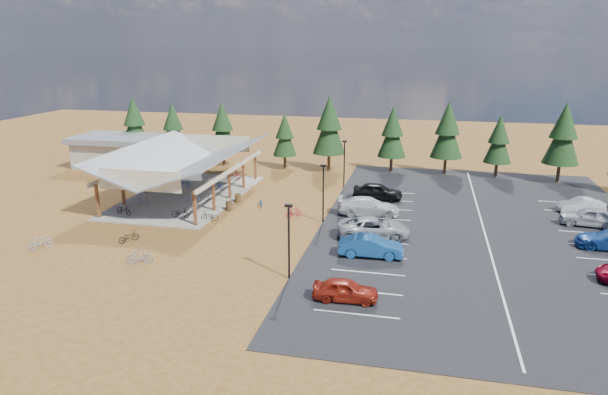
# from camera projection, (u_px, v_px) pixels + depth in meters

# --- Properties ---
(ground) EXTENTS (140.00, 140.00, 0.00)m
(ground) POSITION_uv_depth(u_px,v_px,m) (261.00, 225.00, 46.35)
(ground) COLOR brown
(ground) RESTS_ON ground
(asphalt_lot) EXTENTS (27.00, 44.00, 0.04)m
(asphalt_lot) POSITION_uv_depth(u_px,v_px,m) (484.00, 229.00, 45.24)
(asphalt_lot) COLOR black
(asphalt_lot) RESTS_ON ground
(concrete_pad) EXTENTS (10.60, 18.60, 0.10)m
(concrete_pad) POSITION_uv_depth(u_px,v_px,m) (187.00, 196.00, 55.01)
(concrete_pad) COLOR gray
(concrete_pad) RESTS_ON ground
(bike_pavilion) EXTENTS (11.65, 19.40, 4.97)m
(bike_pavilion) POSITION_uv_depth(u_px,v_px,m) (185.00, 160.00, 53.97)
(bike_pavilion) COLOR brown
(bike_pavilion) RESTS_ON concrete_pad
(outbuilding) EXTENTS (11.00, 7.00, 3.90)m
(outbuilding) POSITION_uv_depth(u_px,v_px,m) (120.00, 151.00, 67.74)
(outbuilding) COLOR #ADA593
(outbuilding) RESTS_ON ground
(lamp_post_0) EXTENTS (0.50, 0.25, 5.14)m
(lamp_post_0) POSITION_uv_depth(u_px,v_px,m) (289.00, 236.00, 35.09)
(lamp_post_0) COLOR black
(lamp_post_0) RESTS_ON ground
(lamp_post_1) EXTENTS (0.50, 0.25, 5.14)m
(lamp_post_1) POSITION_uv_depth(u_px,v_px,m) (323.00, 189.00, 46.34)
(lamp_post_1) COLOR black
(lamp_post_1) RESTS_ON ground
(lamp_post_2) EXTENTS (0.50, 0.25, 5.14)m
(lamp_post_2) POSITION_uv_depth(u_px,v_px,m) (344.00, 161.00, 57.60)
(lamp_post_2) COLOR black
(lamp_post_2) RESTS_ON ground
(trash_bin_0) EXTENTS (0.60, 0.60, 0.90)m
(trash_bin_0) POSITION_uv_depth(u_px,v_px,m) (229.00, 206.00, 50.28)
(trash_bin_0) COLOR #48341A
(trash_bin_0) RESTS_ON ground
(trash_bin_1) EXTENTS (0.60, 0.60, 0.90)m
(trash_bin_1) POSITION_uv_depth(u_px,v_px,m) (238.00, 198.00, 52.78)
(trash_bin_1) COLOR #48341A
(trash_bin_1) RESTS_ON ground
(pine_0) EXTENTS (3.59, 3.59, 8.36)m
(pine_0) POSITION_uv_depth(u_px,v_px,m) (134.00, 122.00, 70.67)
(pine_0) COLOR #382314
(pine_0) RESTS_ON ground
(pine_1) EXTENTS (3.31, 3.31, 7.70)m
(pine_1) POSITION_uv_depth(u_px,v_px,m) (173.00, 126.00, 69.50)
(pine_1) COLOR #382314
(pine_1) RESTS_ON ground
(pine_2) EXTENTS (3.45, 3.45, 8.04)m
(pine_2) POSITION_uv_depth(u_px,v_px,m) (223.00, 127.00, 67.60)
(pine_2) COLOR #382314
(pine_2) RESTS_ON ground
(pine_3) EXTENTS (2.93, 2.93, 6.82)m
(pine_3) POSITION_uv_depth(u_px,v_px,m) (285.00, 135.00, 66.23)
(pine_3) COLOR #382314
(pine_3) RESTS_ON ground
(pine_4) EXTENTS (3.93, 3.93, 9.15)m
(pine_4) POSITION_uv_depth(u_px,v_px,m) (329.00, 125.00, 64.40)
(pine_4) COLOR #382314
(pine_4) RESTS_ON ground
(pine_5) EXTENTS (3.39, 3.39, 7.91)m
(pine_5) POSITION_uv_depth(u_px,v_px,m) (392.00, 132.00, 64.13)
(pine_5) COLOR #382314
(pine_5) RESTS_ON ground
(pine_6) EXTENTS (3.70, 3.70, 8.62)m
(pine_6) POSITION_uv_depth(u_px,v_px,m) (447.00, 130.00, 62.77)
(pine_6) COLOR #382314
(pine_6) RESTS_ON ground
(pine_7) EXTENTS (3.11, 3.11, 7.25)m
(pine_7) POSITION_uv_depth(u_px,v_px,m) (499.00, 140.00, 61.65)
(pine_7) COLOR #382314
(pine_7) RESTS_ON ground
(pine_8) EXTENTS (3.85, 3.85, 8.96)m
(pine_8) POSITION_uv_depth(u_px,v_px,m) (563.00, 134.00, 59.02)
(pine_8) COLOR #382314
(pine_8) RESTS_ON ground
(bike_0) EXTENTS (1.87, 1.14, 0.93)m
(bike_0) POSITION_uv_depth(u_px,v_px,m) (124.00, 210.00, 48.77)
(bike_0) COLOR black
(bike_0) RESTS_ON concrete_pad
(bike_1) EXTENTS (1.63, 0.88, 0.94)m
(bike_1) POSITION_uv_depth(u_px,v_px,m) (144.00, 200.00, 51.67)
(bike_1) COLOR gray
(bike_1) RESTS_ON concrete_pad
(bike_2) EXTENTS (1.74, 1.03, 0.87)m
(bike_2) POSITION_uv_depth(u_px,v_px,m) (185.00, 183.00, 58.09)
(bike_2) COLOR navy
(bike_2) RESTS_ON concrete_pad
(bike_3) EXTENTS (1.63, 0.68, 0.95)m
(bike_3) POSITION_uv_depth(u_px,v_px,m) (183.00, 174.00, 62.06)
(bike_3) COLOR maroon
(bike_3) RESTS_ON concrete_pad
(bike_4) EXTENTS (1.66, 0.65, 0.86)m
(bike_4) POSITION_uv_depth(u_px,v_px,m) (181.00, 213.00, 47.98)
(bike_4) COLOR black
(bike_4) RESTS_ON concrete_pad
(bike_5) EXTENTS (1.87, 0.75, 1.09)m
(bike_5) POSITION_uv_depth(u_px,v_px,m) (192.00, 197.00, 52.44)
(bike_5) COLOR #9E9FA7
(bike_5) RESTS_ON concrete_pad
(bike_6) EXTENTS (1.97, 1.10, 0.98)m
(bike_6) POSITION_uv_depth(u_px,v_px,m) (216.00, 185.00, 57.31)
(bike_6) COLOR #213B95
(bike_6) RESTS_ON concrete_pad
(bike_7) EXTENTS (1.90, 0.73, 1.12)m
(bike_7) POSITION_uv_depth(u_px,v_px,m) (233.00, 174.00, 61.71)
(bike_7) COLOR maroon
(bike_7) RESTS_ON concrete_pad
(bike_9) EXTENTS (1.51, 1.73, 1.08)m
(bike_9) POSITION_uv_depth(u_px,v_px,m) (41.00, 242.00, 40.92)
(bike_9) COLOR #919499
(bike_9) RESTS_ON ground
(bike_12) EXTENTS (1.41, 1.77, 0.90)m
(bike_12) POSITION_uv_depth(u_px,v_px,m) (129.00, 237.00, 42.31)
(bike_12) COLOR black
(bike_12) RESTS_ON ground
(bike_13) EXTENTS (1.91, 1.08, 1.11)m
(bike_13) POSITION_uv_depth(u_px,v_px,m) (140.00, 256.00, 38.12)
(bike_13) COLOR gray
(bike_13) RESTS_ON ground
(bike_14) EXTENTS (1.14, 1.66, 0.82)m
(bike_14) POSITION_uv_depth(u_px,v_px,m) (261.00, 202.00, 51.54)
(bike_14) COLOR #144C91
(bike_14) RESTS_ON ground
(bike_15) EXTENTS (1.44, 1.42, 0.95)m
(bike_15) POSITION_uv_depth(u_px,v_px,m) (294.00, 212.00, 48.35)
(bike_15) COLOR maroon
(bike_15) RESTS_ON ground
(bike_16) EXTENTS (1.59, 0.59, 0.83)m
(bike_16) POSITION_uv_depth(u_px,v_px,m) (210.00, 216.00, 47.48)
(bike_16) COLOR black
(bike_16) RESTS_ON ground
(car_0) EXTENTS (4.02, 1.75, 1.35)m
(car_0) POSITION_uv_depth(u_px,v_px,m) (345.00, 290.00, 32.61)
(car_0) COLOR maroon
(car_0) RESTS_ON asphalt_lot
(car_1) EXTENTS (4.76, 1.85, 1.54)m
(car_1) POSITION_uv_depth(u_px,v_px,m) (371.00, 246.00, 39.31)
(car_1) COLOR #184B89
(car_1) RESTS_ON asphalt_lot
(car_2) EXTENTS (6.18, 3.71, 1.61)m
(car_2) POSITION_uv_depth(u_px,v_px,m) (374.00, 228.00, 43.20)
(car_2) COLOR #9B9FA3
(car_2) RESTS_ON asphalt_lot
(car_3) EXTENTS (5.75, 2.89, 1.60)m
(car_3) POSITION_uv_depth(u_px,v_px,m) (369.00, 206.00, 48.84)
(car_3) COLOR silver
(car_3) RESTS_ON asphalt_lot
(car_4) EXTENTS (4.89, 2.06, 1.65)m
(car_4) POSITION_uv_depth(u_px,v_px,m) (378.00, 191.00, 53.72)
(car_4) COLOR black
(car_4) RESTS_ON asphalt_lot
(car_8) EXTENTS (4.96, 2.56, 1.61)m
(car_8) POSITION_uv_depth(u_px,v_px,m) (590.00, 217.00, 45.89)
(car_8) COLOR #ABACB3
(car_8) RESTS_ON asphalt_lot
(car_9) EXTENTS (4.25, 2.17, 1.34)m
(car_9) POSITION_uv_depth(u_px,v_px,m) (581.00, 205.00, 49.67)
(car_9) COLOR silver
(car_9) RESTS_ON asphalt_lot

